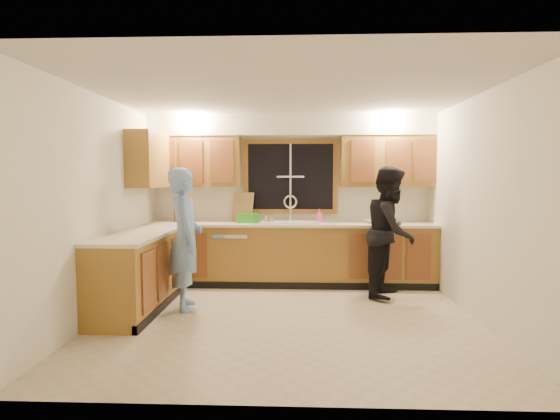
# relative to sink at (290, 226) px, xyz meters

# --- Properties ---
(floor) EXTENTS (4.20, 4.20, 0.00)m
(floor) POSITION_rel_sink_xyz_m (0.00, -1.60, -0.86)
(floor) COLOR beige
(floor) RESTS_ON ground
(ceiling) EXTENTS (4.20, 4.20, 0.00)m
(ceiling) POSITION_rel_sink_xyz_m (0.00, -1.60, 1.64)
(ceiling) COLOR silver
(wall_back) EXTENTS (4.20, 0.00, 4.20)m
(wall_back) POSITION_rel_sink_xyz_m (0.00, 0.30, 0.39)
(wall_back) COLOR silver
(wall_back) RESTS_ON ground
(wall_left) EXTENTS (0.00, 3.80, 3.80)m
(wall_left) POSITION_rel_sink_xyz_m (-2.10, -1.60, 0.39)
(wall_left) COLOR silver
(wall_left) RESTS_ON ground
(wall_right) EXTENTS (0.00, 3.80, 3.80)m
(wall_right) POSITION_rel_sink_xyz_m (2.10, -1.60, 0.39)
(wall_right) COLOR silver
(wall_right) RESTS_ON ground
(base_cabinets_back) EXTENTS (4.20, 0.60, 0.88)m
(base_cabinets_back) POSITION_rel_sink_xyz_m (0.00, -0.00, -0.42)
(base_cabinets_back) COLOR olive
(base_cabinets_back) RESTS_ON ground
(base_cabinets_left) EXTENTS (0.60, 1.90, 0.88)m
(base_cabinets_left) POSITION_rel_sink_xyz_m (-1.80, -1.25, -0.42)
(base_cabinets_left) COLOR olive
(base_cabinets_left) RESTS_ON ground
(countertop_back) EXTENTS (4.20, 0.63, 0.04)m
(countertop_back) POSITION_rel_sink_xyz_m (0.00, -0.02, 0.04)
(countertop_back) COLOR #F2E3CC
(countertop_back) RESTS_ON base_cabinets_back
(countertop_left) EXTENTS (0.63, 1.90, 0.04)m
(countertop_left) POSITION_rel_sink_xyz_m (-1.79, -1.25, 0.04)
(countertop_left) COLOR #F2E3CC
(countertop_left) RESTS_ON base_cabinets_left
(upper_cabinets_left) EXTENTS (1.35, 0.33, 0.75)m
(upper_cabinets_left) POSITION_rel_sink_xyz_m (-1.43, 0.13, 0.96)
(upper_cabinets_left) COLOR olive
(upper_cabinets_left) RESTS_ON wall_back
(upper_cabinets_right) EXTENTS (1.35, 0.33, 0.75)m
(upper_cabinets_right) POSITION_rel_sink_xyz_m (1.43, 0.13, 0.96)
(upper_cabinets_right) COLOR olive
(upper_cabinets_right) RESTS_ON wall_back
(upper_cabinets_return) EXTENTS (0.33, 0.90, 0.75)m
(upper_cabinets_return) POSITION_rel_sink_xyz_m (-1.94, -0.48, 0.96)
(upper_cabinets_return) COLOR olive
(upper_cabinets_return) RESTS_ON wall_left
(soffit) EXTENTS (4.20, 0.35, 0.30)m
(soffit) POSITION_rel_sink_xyz_m (0.00, 0.12, 1.49)
(soffit) COLOR white
(soffit) RESTS_ON wall_back
(window_frame) EXTENTS (1.44, 0.03, 1.14)m
(window_frame) POSITION_rel_sink_xyz_m (0.00, 0.29, 0.74)
(window_frame) COLOR black
(window_frame) RESTS_ON wall_back
(sink) EXTENTS (0.86, 0.52, 0.57)m
(sink) POSITION_rel_sink_xyz_m (0.00, 0.00, 0.00)
(sink) COLOR white
(sink) RESTS_ON countertop_back
(dishwasher) EXTENTS (0.60, 0.56, 0.82)m
(dishwasher) POSITION_rel_sink_xyz_m (-0.85, -0.01, -0.45)
(dishwasher) COLOR white
(dishwasher) RESTS_ON floor
(stove) EXTENTS (0.58, 0.75, 0.90)m
(stove) POSITION_rel_sink_xyz_m (-1.80, -1.82, -0.41)
(stove) COLOR white
(stove) RESTS_ON floor
(man) EXTENTS (0.59, 0.72, 1.70)m
(man) POSITION_rel_sink_xyz_m (-1.24, -1.26, -0.01)
(man) COLOR #76A2DF
(man) RESTS_ON floor
(woman) EXTENTS (0.94, 1.03, 1.73)m
(woman) POSITION_rel_sink_xyz_m (1.35, -0.59, 0.00)
(woman) COLOR black
(woman) RESTS_ON floor
(knife_block) EXTENTS (0.15, 0.15, 0.22)m
(knife_block) POSITION_rel_sink_xyz_m (-1.67, 0.05, 0.17)
(knife_block) COLOR brown
(knife_block) RESTS_ON countertop_back
(cutting_board) EXTENTS (0.35, 0.22, 0.44)m
(cutting_board) POSITION_rel_sink_xyz_m (-0.72, 0.14, 0.28)
(cutting_board) COLOR tan
(cutting_board) RESTS_ON countertop_back
(dish_crate) EXTENTS (0.32, 0.30, 0.13)m
(dish_crate) POSITION_rel_sink_xyz_m (-0.63, 0.02, 0.12)
(dish_crate) COLOR #2F9125
(dish_crate) RESTS_ON countertop_back
(soap_bottle) EXTENTS (0.10, 0.10, 0.20)m
(soap_bottle) POSITION_rel_sink_xyz_m (0.44, 0.07, 0.16)
(soap_bottle) COLOR #FA5F88
(soap_bottle) RESTS_ON countertop_back
(bowl) EXTENTS (0.28, 0.28, 0.06)m
(bowl) POSITION_rel_sink_xyz_m (1.20, 0.01, 0.08)
(bowl) COLOR silver
(bowl) RESTS_ON countertop_back
(can_left) EXTENTS (0.08, 0.08, 0.11)m
(can_left) POSITION_rel_sink_xyz_m (-0.26, -0.18, 0.11)
(can_left) COLOR #C1B695
(can_left) RESTS_ON countertop_back
(can_right) EXTENTS (0.08, 0.08, 0.13)m
(can_right) POSITION_rel_sink_xyz_m (-0.33, -0.14, 0.12)
(can_right) COLOR #C1B695
(can_right) RESTS_ON countertop_back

